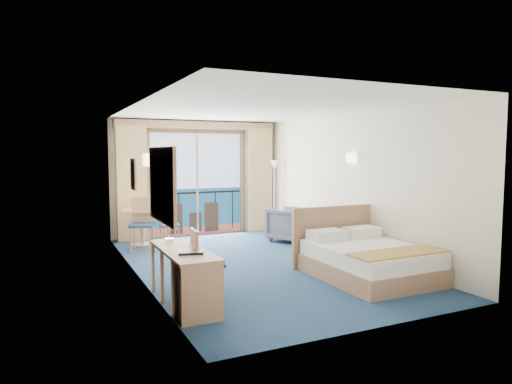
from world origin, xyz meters
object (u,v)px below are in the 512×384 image
desk_chair (202,259)px  table_chair_b (142,220)px  nightstand (341,240)px  floor_lamp (274,178)px  table_chair_a (166,222)px  round_table (142,218)px  bed (367,259)px  desk (194,282)px  armchair (289,224)px

desk_chair → table_chair_b: table_chair_b is taller
desk_chair → table_chair_b: bearing=8.9°
nightstand → floor_lamp: 2.93m
table_chair_a → nightstand: bearing=-128.3°
round_table → table_chair_a: bearing=-25.4°
bed → desk: (-2.96, -0.45, 0.11)m
round_table → table_chair_a: 0.51m
round_table → table_chair_b: size_ratio=0.81×
floor_lamp → desk_chair: bearing=-128.5°
desk_chair → floor_lamp: bearing=-31.6°
round_table → desk_chair: bearing=-89.3°
desk → table_chair_b: bearing=87.2°
round_table → table_chair_b: (-0.07, -0.42, 0.02)m
bed → armchair: bearing=83.6°
floor_lamp → table_chair_b: floor_lamp is taller
round_table → table_chair_a: size_ratio=0.97×
bed → armchair: 3.11m
armchair → round_table: (-3.04, 0.91, 0.21)m
bed → desk_chair: bed is taller
armchair → desk_chair: desk_chair is taller
nightstand → floor_lamp: floor_lamp is taller
table_chair_a → bed: bearing=-146.9°
desk_chair → table_chair_a: (0.41, 3.61, -0.03)m
nightstand → desk_chair: desk_chair is taller
bed → table_chair_b: size_ratio=1.83×
armchair → desk: (-3.30, -3.53, 0.03)m
table_chair_a → table_chair_b: (-0.53, -0.20, 0.10)m
nightstand → armchair: armchair is taller
bed → table_chair_a: size_ratio=2.20×
table_chair_b → desk: bearing=-72.5°
round_table → table_chair_b: table_chair_b is taller
floor_lamp → table_chair_b: bearing=-170.1°
armchair → round_table: 3.18m
armchair → nightstand: bearing=67.9°
floor_lamp → desk: (-3.48, -4.60, -0.94)m
desk_chair → round_table: (-0.05, 3.83, 0.06)m
round_table → armchair: bearing=-16.7°
nightstand → table_chair_b: size_ratio=0.57×
bed → table_chair_a: bearing=120.6°
desk → table_chair_a: 4.29m
armchair → table_chair_b: size_ratio=0.77×
bed → round_table: bearing=123.9°
armchair → desk: size_ratio=0.53×
armchair → floor_lamp: (0.18, 1.06, 0.97)m
nightstand → round_table: round_table is taller
desk → table_chair_a: bearing=80.3°
round_table → table_chair_a: (0.45, -0.22, -0.09)m
bed → armchair: size_ratio=2.39×
desk → table_chair_b: table_chair_b is taller
floor_lamp → nightstand: bearing=-90.1°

